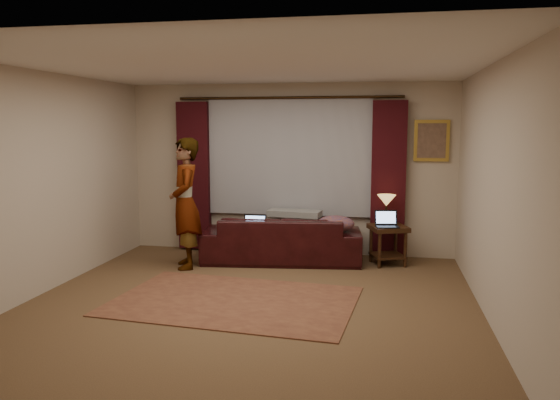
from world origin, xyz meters
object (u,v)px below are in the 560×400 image
at_px(laptop_sofa, 253,224).
at_px(end_table, 388,245).
at_px(person, 185,203).
at_px(laptop_table, 387,219).
at_px(sofa, 282,230).
at_px(tiffany_lamp, 386,210).

xyz_separation_m(laptop_sofa, end_table, (1.88, 0.34, -0.30)).
relative_size(laptop_sofa, person, 0.19).
bearing_deg(laptop_sofa, laptop_table, 6.42).
relative_size(laptop_sofa, laptop_table, 1.04).
bearing_deg(laptop_sofa, end_table, 9.87).
bearing_deg(end_table, person, -166.24).
height_order(sofa, tiffany_lamp, tiffany_lamp).
relative_size(laptop_table, person, 0.19).
distance_m(laptop_sofa, laptop_table, 1.88).
height_order(laptop_sofa, end_table, laptop_sofa).
xyz_separation_m(sofa, end_table, (1.52, 0.09, -0.18)).
relative_size(laptop_sofa, tiffany_lamp, 0.82).
bearing_deg(person, end_table, 79.45).
distance_m(laptop_sofa, person, 1.00).
bearing_deg(end_table, tiffany_lamp, 107.27).
bearing_deg(laptop_table, laptop_sofa, 176.64).
distance_m(laptop_table, person, 2.81).
height_order(end_table, person, person).
bearing_deg(laptop_sofa, sofa, 34.26).
relative_size(tiffany_lamp, laptop_table, 1.26).
bearing_deg(laptop_sofa, tiffany_lamp, 13.30).
bearing_deg(sofa, person, 18.63).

